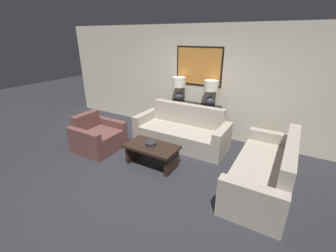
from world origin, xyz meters
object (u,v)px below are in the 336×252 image
console_table (193,120)px  couch_by_side (266,171)px  coffee_table (152,151)px  table_lamp_right (211,91)px  table_lamp_left (179,87)px  decorative_bowl (151,143)px  couch_by_back_wall (182,132)px  armchair_near_back_wall (98,137)px

console_table → couch_by_side: 2.38m
coffee_table → couch_by_side: bearing=11.1°
table_lamp_right → coffee_table: table_lamp_right is taller
couch_by_side → table_lamp_left: bearing=150.2°
couch_by_side → coffee_table: size_ratio=2.10×
table_lamp_right → decorative_bowl: bearing=-106.8°
coffee_table → couch_by_back_wall: bearing=86.7°
table_lamp_left → table_lamp_right: (0.83, 0.00, 0.00)m
table_lamp_left → armchair_near_back_wall: 2.29m
couch_by_back_wall → decorative_bowl: bearing=-95.4°
couch_by_side → decorative_bowl: couch_by_side is taller
console_table → decorative_bowl: bearing=-93.5°
console_table → coffee_table: size_ratio=1.30×
table_lamp_left → couch_by_back_wall: 1.17m
decorative_bowl → armchair_near_back_wall: 1.42m
table_lamp_right → coffee_table: bearing=-105.4°
couch_by_side → console_table: bearing=145.3°
decorative_bowl → couch_by_side: bearing=10.2°
console_table → table_lamp_right: 0.89m
console_table → decorative_bowl: size_ratio=6.03×
table_lamp_left → table_lamp_right: 0.83m
coffee_table → decorative_bowl: bearing=146.5°
table_lamp_left → coffee_table: 2.00m
couch_by_side → decorative_bowl: size_ratio=9.74×
coffee_table → armchair_near_back_wall: armchair_near_back_wall is taller
table_lamp_right → couch_by_side: bearing=-41.4°
console_table → table_lamp_left: size_ratio=2.12×
table_lamp_left → table_lamp_right: size_ratio=1.00×
couch_by_side → coffee_table: couch_by_side is taller
coffee_table → console_table: bearing=87.8°
couch_by_back_wall → coffee_table: 1.14m
couch_by_back_wall → coffee_table: bearing=-93.3°
table_lamp_left → couch_by_side: 2.88m
coffee_table → decorative_bowl: (-0.04, 0.03, 0.15)m
table_lamp_right → couch_by_side: (1.54, -1.36, -0.90)m
coffee_table → decorative_bowl: size_ratio=4.63×
table_lamp_left → couch_by_back_wall: (0.42, -0.61, -0.90)m
table_lamp_left → coffee_table: table_lamp_left is taller
couch_by_side → coffee_table: (-2.02, -0.40, 0.01)m
coffee_table → armchair_near_back_wall: bearing=-178.9°
couch_by_back_wall → table_lamp_left: bearing=124.2°
table_lamp_left → armchair_near_back_wall: table_lamp_left is taller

